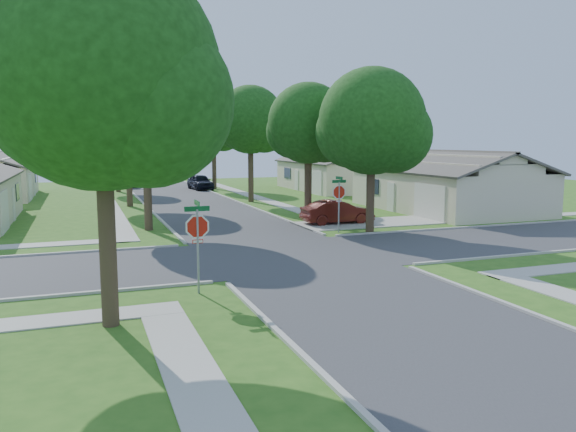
# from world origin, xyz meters

# --- Properties ---
(ground) EXTENTS (100.00, 100.00, 0.00)m
(ground) POSITION_xyz_m (0.00, 0.00, 0.00)
(ground) COLOR #2F5D19
(ground) RESTS_ON ground
(road_ns) EXTENTS (7.00, 100.00, 0.02)m
(road_ns) POSITION_xyz_m (0.00, 0.00, 0.00)
(road_ns) COLOR #333335
(road_ns) RESTS_ON ground
(sidewalk_ne) EXTENTS (1.20, 40.00, 0.04)m
(sidewalk_ne) POSITION_xyz_m (6.10, 26.00, 0.02)
(sidewalk_ne) COLOR #9E9B91
(sidewalk_ne) RESTS_ON ground
(sidewalk_nw) EXTENTS (1.20, 40.00, 0.04)m
(sidewalk_nw) POSITION_xyz_m (-6.10, 26.00, 0.02)
(sidewalk_nw) COLOR #9E9B91
(sidewalk_nw) RESTS_ON ground
(driveway) EXTENTS (8.80, 3.60, 0.05)m
(driveway) POSITION_xyz_m (7.90, 7.10, 0.03)
(driveway) COLOR #9E9B91
(driveway) RESTS_ON ground
(stop_sign_sw) EXTENTS (1.05, 0.80, 2.98)m
(stop_sign_sw) POSITION_xyz_m (-4.70, -4.70, 2.03)
(stop_sign_sw) COLOR gray
(stop_sign_sw) RESTS_ON ground
(stop_sign_ne) EXTENTS (1.05, 0.80, 2.98)m
(stop_sign_ne) POSITION_xyz_m (4.70, 4.70, 2.03)
(stop_sign_ne) COLOR gray
(stop_sign_ne) RESTS_ON ground
(tree_e_near) EXTENTS (4.97, 4.80, 8.28)m
(tree_e_near) POSITION_xyz_m (4.75, 9.01, 5.64)
(tree_e_near) COLOR #38281C
(tree_e_near) RESTS_ON ground
(tree_e_mid) EXTENTS (5.59, 5.40, 9.21)m
(tree_e_mid) POSITION_xyz_m (4.76, 21.01, 6.25)
(tree_e_mid) COLOR #38281C
(tree_e_mid) RESTS_ON ground
(tree_e_far) EXTENTS (5.17, 5.00, 8.72)m
(tree_e_far) POSITION_xyz_m (4.75, 34.01, 5.98)
(tree_e_far) COLOR #38281C
(tree_e_far) RESTS_ON ground
(tree_w_near) EXTENTS (5.38, 5.20, 8.97)m
(tree_w_near) POSITION_xyz_m (-4.64, 9.01, 6.12)
(tree_w_near) COLOR #38281C
(tree_w_near) RESTS_ON ground
(tree_w_mid) EXTENTS (5.80, 5.60, 9.56)m
(tree_w_mid) POSITION_xyz_m (-4.64, 21.01, 6.49)
(tree_w_mid) COLOR #38281C
(tree_w_mid) RESTS_ON ground
(tree_w_far) EXTENTS (4.76, 4.60, 8.04)m
(tree_w_far) POSITION_xyz_m (-4.65, 34.01, 5.51)
(tree_w_far) COLOR #38281C
(tree_w_far) RESTS_ON ground
(tree_sw_corner) EXTENTS (6.21, 6.00, 9.55)m
(tree_sw_corner) POSITION_xyz_m (-7.44, -6.99, 6.26)
(tree_sw_corner) COLOR #38281C
(tree_sw_corner) RESTS_ON ground
(tree_ne_corner) EXTENTS (5.80, 5.60, 8.66)m
(tree_ne_corner) POSITION_xyz_m (6.36, 4.21, 5.59)
(tree_ne_corner) COLOR #38281C
(tree_ne_corner) RESTS_ON ground
(house_ne_near) EXTENTS (8.42, 13.60, 4.23)m
(house_ne_near) POSITION_xyz_m (15.99, 11.00, 1.52)
(house_ne_near) COLOR beige
(house_ne_near) RESTS_ON ground
(house_ne_far) EXTENTS (8.42, 13.60, 4.23)m
(house_ne_far) POSITION_xyz_m (15.99, 29.00, 1.52)
(house_ne_far) COLOR beige
(house_ne_far) RESTS_ON ground
(car_driveway) EXTENTS (4.24, 1.48, 1.40)m
(car_driveway) POSITION_xyz_m (6.00, 7.61, 0.70)
(car_driveway) COLOR #4D150F
(car_driveway) RESTS_ON ground
(car_curb_east) EXTENTS (2.22, 4.67, 1.54)m
(car_curb_east) POSITION_xyz_m (3.20, 33.78, 0.77)
(car_curb_east) COLOR black
(car_curb_east) RESTS_ON ground
(car_curb_west) EXTENTS (2.40, 4.89, 1.37)m
(car_curb_west) POSITION_xyz_m (-3.20, 39.81, 0.68)
(car_curb_west) COLOR black
(car_curb_west) RESTS_ON ground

